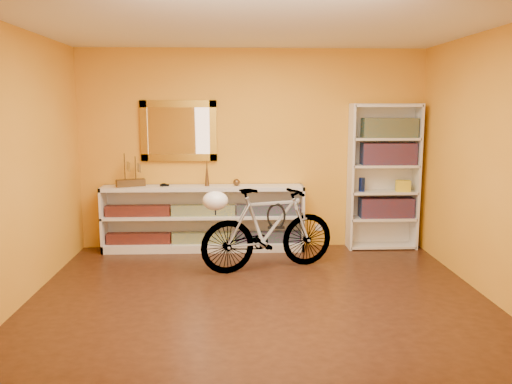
{
  "coord_description": "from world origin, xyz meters",
  "views": [
    {
      "loc": [
        -0.22,
        -4.87,
        1.86
      ],
      "look_at": [
        0.0,
        0.7,
        0.95
      ],
      "focal_mm": 36.76,
      "sensor_mm": 36.0,
      "label": 1
    }
  ],
  "objects_px": {
    "bicycle": "(268,229)",
    "console_unit": "(204,218)",
    "helmet": "(215,201)",
    "bookcase": "(384,177)"
  },
  "relations": [
    {
      "from": "console_unit",
      "to": "bicycle",
      "type": "height_order",
      "value": "bicycle"
    },
    {
      "from": "bookcase",
      "to": "bicycle",
      "type": "distance_m",
      "value": 1.85
    },
    {
      "from": "bicycle",
      "to": "console_unit",
      "type": "bearing_deg",
      "value": 25.33
    },
    {
      "from": "bookcase",
      "to": "bicycle",
      "type": "bearing_deg",
      "value": -150.62
    },
    {
      "from": "bicycle",
      "to": "helmet",
      "type": "distance_m",
      "value": 0.72
    },
    {
      "from": "bicycle",
      "to": "helmet",
      "type": "relative_size",
      "value": 5.81
    },
    {
      "from": "bicycle",
      "to": "helmet",
      "type": "xyz_separation_m",
      "value": [
        -0.6,
        -0.19,
        0.36
      ]
    },
    {
      "from": "bicycle",
      "to": "helmet",
      "type": "bearing_deg",
      "value": 90.0
    },
    {
      "from": "bookcase",
      "to": "helmet",
      "type": "bearing_deg",
      "value": -153.69
    },
    {
      "from": "bookcase",
      "to": "helmet",
      "type": "relative_size",
      "value": 6.76
    }
  ]
}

